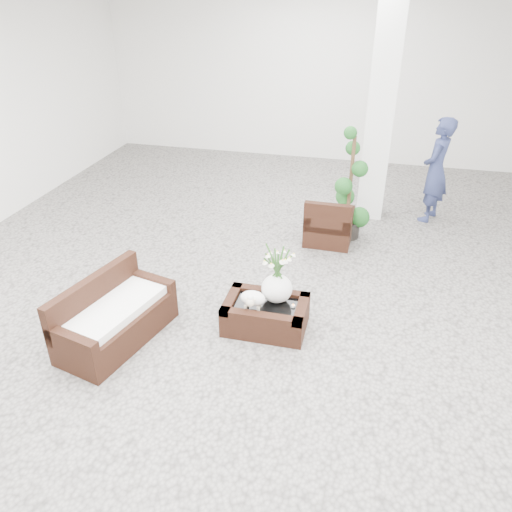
% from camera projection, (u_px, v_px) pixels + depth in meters
% --- Properties ---
extents(ground, '(11.00, 11.00, 0.00)m').
position_uv_depth(ground, '(258.00, 296.00, 6.22)').
color(ground, gray).
rests_on(ground, ground).
extents(column, '(0.40, 0.40, 3.50)m').
position_uv_depth(column, '(381.00, 106.00, 7.48)').
color(column, white).
rests_on(column, ground).
extents(coffee_table, '(0.90, 0.60, 0.31)m').
position_uv_depth(coffee_table, '(266.00, 316.00, 5.59)').
color(coffee_table, '#32190E').
rests_on(coffee_table, ground).
extents(sheep_figurine, '(0.28, 0.23, 0.21)m').
position_uv_depth(sheep_figurine, '(253.00, 300.00, 5.41)').
color(sheep_figurine, white).
rests_on(sheep_figurine, coffee_table).
extents(planter_narcissus, '(0.44, 0.44, 0.80)m').
position_uv_depth(planter_narcissus, '(277.00, 269.00, 5.39)').
color(planter_narcissus, white).
rests_on(planter_narcissus, coffee_table).
extents(tealight, '(0.04, 0.04, 0.03)m').
position_uv_depth(tealight, '(293.00, 306.00, 5.46)').
color(tealight, white).
rests_on(tealight, coffee_table).
extents(armchair, '(0.68, 0.65, 0.71)m').
position_uv_depth(armchair, '(329.00, 219.00, 7.33)').
color(armchair, '#32190E').
rests_on(armchair, ground).
extents(loveseat, '(0.94, 1.44, 0.70)m').
position_uv_depth(loveseat, '(115.00, 312.00, 5.32)').
color(loveseat, '#32190E').
rests_on(loveseat, ground).
extents(topiary, '(0.44, 0.44, 1.64)m').
position_uv_depth(topiary, '(350.00, 185.00, 7.24)').
color(topiary, '#164718').
rests_on(topiary, ground).
extents(shopper, '(0.58, 0.70, 1.64)m').
position_uv_depth(shopper, '(436.00, 170.00, 7.78)').
color(shopper, navy).
rests_on(shopper, ground).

